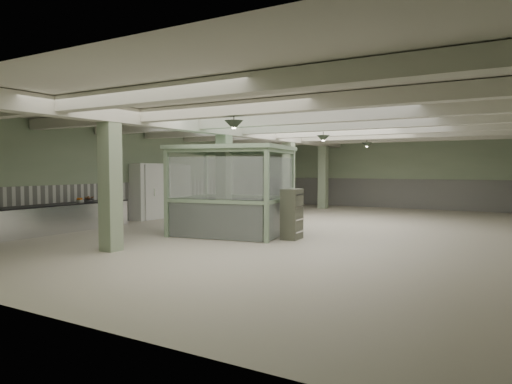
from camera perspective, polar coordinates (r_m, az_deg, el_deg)
The scene contains 28 objects.
floor at distance 15.40m, azimuth 5.88°, elevation -4.69°, with size 20.00×20.00×0.00m, color beige.
ceiling at distance 15.34m, azimuth 5.96°, elevation 8.76°, with size 14.00×20.00×0.02m, color silver.
wall_back at distance 24.72m, azimuth 15.52°, elevation 2.29°, with size 14.00×0.02×3.60m, color #A2B490.
wall_front at distance 7.41m, azimuth -27.86°, elevation 0.66°, with size 14.00×0.02×3.60m, color #A2B490.
wall_left at distance 19.24m, azimuth -13.46°, elevation 2.15°, with size 0.02×20.00×3.60m, color #A2B490.
wainscot_left at distance 19.26m, azimuth -13.37°, elevation -0.97°, with size 0.05×19.90×1.50m, color white.
wainscot_back at distance 24.73m, azimuth 15.47°, elevation -0.14°, with size 13.90×0.05×1.50m, color white.
girder at distance 16.51m, azimuth -2.05°, elevation 7.59°, with size 0.45×19.90×0.40m, color beige.
beam_a at distance 9.08m, azimuth -14.34°, elevation 11.54°, with size 13.90×0.35×0.32m, color beige.
beam_b at distance 10.99m, azimuth -5.01°, elevation 10.11°, with size 13.90×0.35×0.32m, color beige.
beam_c at distance 13.10m, azimuth 1.39°, elevation 8.97°, with size 13.90×0.35×0.32m, color beige.
beam_d at distance 15.33m, azimuth 5.95°, elevation 8.09°, with size 13.90×0.35×0.32m, color beige.
beam_e at distance 17.63m, azimuth 9.33°, elevation 7.39°, with size 13.90×0.35×0.32m, color beige.
beam_f at distance 19.97m, azimuth 11.91°, elevation 6.85°, with size 13.90×0.35×0.32m, color beige.
beam_g at distance 22.36m, azimuth 13.93°, elevation 6.41°, with size 13.90×0.35×0.32m, color beige.
column_a at distance 11.83m, azimuth -17.77°, elevation 1.61°, with size 0.42×0.42×3.60m, color #94A787.
column_b at distance 15.62m, azimuth -4.00°, elevation 2.05°, with size 0.42×0.42×3.60m, color #94A787.
column_c at distance 19.95m, azimuth 4.11°, elevation 2.25°, with size 0.42×0.42×3.60m, color #94A787.
column_d at distance 23.61m, azimuth 8.39°, elevation 2.34°, with size 0.42×0.42×3.60m, color #94A787.
pendant_front at distance 10.67m, azimuth -2.78°, elevation 8.34°, with size 0.44×0.44×0.22m, color #2C382A.
pendant_mid at distance 15.56m, azimuth 8.40°, elevation 6.63°, with size 0.44×0.44×0.22m, color #2C382A.
pendant_back at distance 20.28m, azimuth 13.69°, elevation 5.72°, with size 0.44×0.44×0.22m, color #2C382A.
prep_counter at distance 15.91m, azimuth -23.77°, elevation -3.01°, with size 0.93×5.32×0.91m.
veg_colander at distance 16.67m, azimuth -20.26°, elevation -0.87°, with size 0.39×0.39×0.18m, color #403F44, non-canonical shape.
orange_bowl at distance 16.33m, azimuth -21.14°, elevation -1.10°, with size 0.26×0.26×0.09m, color #B2B2B7.
walkin_cooler at distance 19.15m, azimuth -12.20°, elevation 0.20°, with size 1.18×2.50×2.29m.
guard_booth at distance 14.21m, azimuth -2.97°, elevation 2.09°, with size 3.84×3.42×2.74m.
filing_cabinet at distance 13.25m, azimuth 4.50°, elevation -2.76°, with size 0.47×0.67×1.46m, color #5E6050.
Camera 1 is at (6.29, -13.91, 2.06)m, focal length 32.00 mm.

